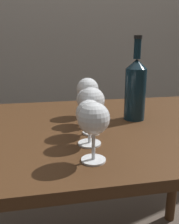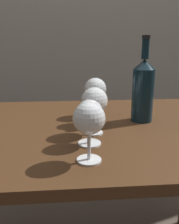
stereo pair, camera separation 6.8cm
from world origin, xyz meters
name	(u,v)px [view 1 (the left image)]	position (x,y,z in m)	size (l,w,h in m)	color
back_wall	(64,6)	(0.00, 1.10, 1.30)	(5.00, 0.08, 2.60)	gray
dining_table	(95,152)	(0.00, 0.00, 0.65)	(1.21, 0.78, 0.75)	#472B16
wine_glass_port	(94,120)	(-0.06, -0.27, 0.86)	(0.08, 0.08, 0.15)	white
wine_glass_pinot	(90,115)	(-0.05, -0.17, 0.84)	(0.08, 0.08, 0.13)	white
wine_glass_rose	(91,101)	(-0.03, -0.08, 0.86)	(0.08, 0.08, 0.15)	white
wine_glass_empty	(87,100)	(-0.03, 0.02, 0.84)	(0.07, 0.07, 0.13)	white
wine_glass_chardonnay	(88,90)	(-0.01, 0.12, 0.86)	(0.09, 0.09, 0.15)	white
wine_bottle	(135,88)	(0.16, 0.04, 0.87)	(0.08, 0.08, 0.31)	#0F232D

